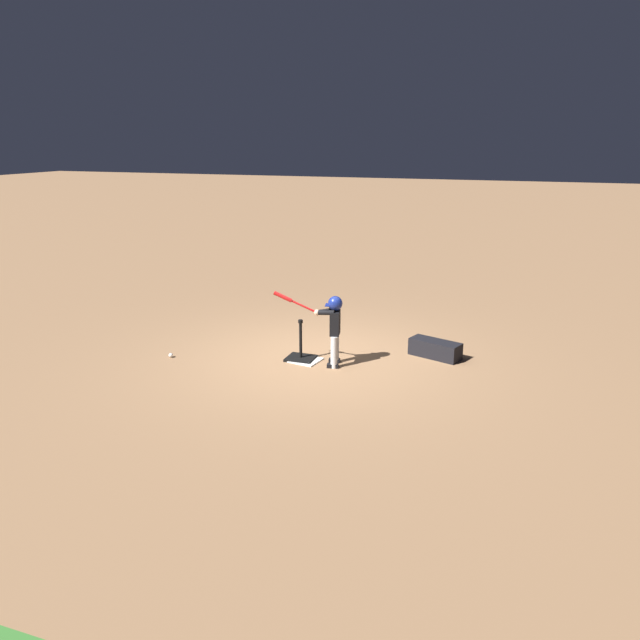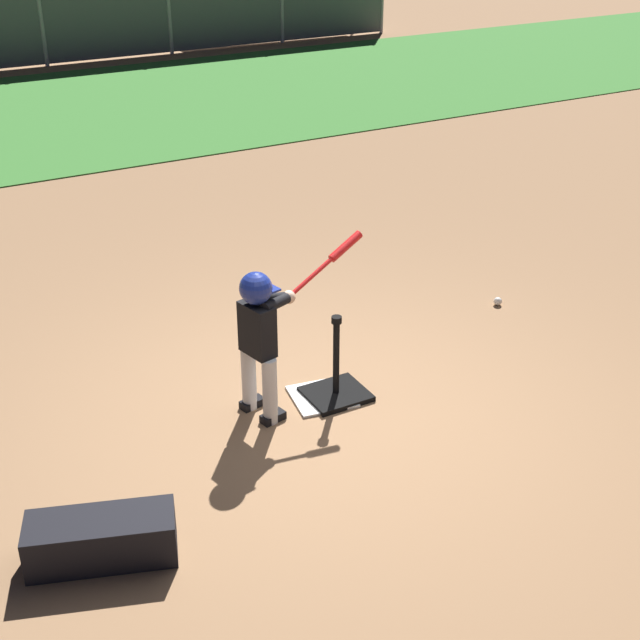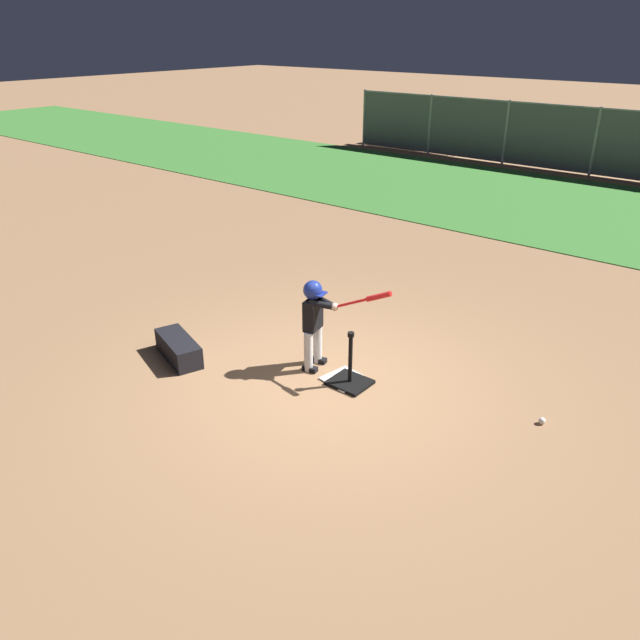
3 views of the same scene
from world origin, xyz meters
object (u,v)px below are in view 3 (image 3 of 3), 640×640
batting_tee (350,377)px  baseball (542,421)px  bleachers_far_left (427,132)px  batter_child (316,314)px  equipment_bag (179,348)px

batting_tee → baseball: bearing=17.0°
batting_tee → bleachers_far_left: size_ratio=0.18×
baseball → batter_child: bearing=-167.8°
bleachers_far_left → equipment_bag: bearing=-70.7°
batting_tee → bleachers_far_left: 16.00m
batting_tee → baseball: 2.14m
baseball → equipment_bag: size_ratio=0.09×
batting_tee → batter_child: (-0.56, 0.06, 0.63)m
bleachers_far_left → batter_child: bearing=-64.5°
bleachers_far_left → equipment_bag: bleachers_far_left is taller
batting_tee → equipment_bag: 2.20m
batting_tee → bleachers_far_left: bleachers_far_left is taller
baseball → bleachers_far_left: bearing=124.6°
batter_child → equipment_bag: (-1.47, -0.92, -0.58)m
batter_child → bleachers_far_left: (-6.76, 14.16, -0.23)m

